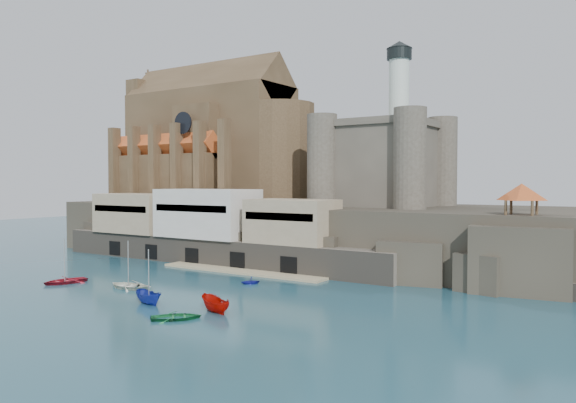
# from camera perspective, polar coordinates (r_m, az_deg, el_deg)

# --- Properties ---
(ground) EXTENTS (300.00, 300.00, 0.00)m
(ground) POSITION_cam_1_polar(r_m,az_deg,el_deg) (78.05, -14.24, -8.61)
(ground) COLOR #184252
(ground) RESTS_ON ground
(promontory) EXTENTS (100.00, 36.00, 10.00)m
(promontory) POSITION_cam_1_polar(r_m,az_deg,el_deg) (107.73, 1.37, -2.99)
(promontory) COLOR #2B2620
(promontory) RESTS_ON ground
(quay) EXTENTS (70.00, 12.00, 13.05)m
(quay) POSITION_cam_1_polar(r_m,az_deg,el_deg) (100.64, -8.44, -2.71)
(quay) COLOR #665E52
(quay) RESTS_ON ground
(church) EXTENTS (47.00, 25.93, 30.51)m
(church) POSITION_cam_1_polar(r_m,az_deg,el_deg) (123.86, -7.47, 5.61)
(church) COLOR #493622
(church) RESTS_ON promontory
(castle_keep) EXTENTS (21.20, 21.20, 29.30)m
(castle_keep) POSITION_cam_1_polar(r_m,az_deg,el_deg) (101.27, 9.74, 4.25)
(castle_keep) COLOR #4C463C
(castle_keep) RESTS_ON promontory
(rock_outcrop) EXTENTS (14.50, 10.50, 8.70)m
(rock_outcrop) POSITION_cam_1_polar(r_m,az_deg,el_deg) (79.45, 22.53, -5.59)
(rock_outcrop) COLOR #2B2620
(rock_outcrop) RESTS_ON ground
(pavilion) EXTENTS (6.40, 6.40, 5.40)m
(pavilion) POSITION_cam_1_polar(r_m,az_deg,el_deg) (78.96, 22.64, 0.71)
(pavilion) COLOR #493622
(pavilion) RESTS_ON rock_outcrop
(boat_0) EXTENTS (4.51, 2.20, 6.07)m
(boat_0) POSITION_cam_1_polar(r_m,az_deg,el_deg) (86.06, -21.73, -7.70)
(boat_0) COLOR #B71D30
(boat_0) RESTS_ON ground
(boat_2) EXTENTS (2.46, 2.43, 5.08)m
(boat_2) POSITION_cam_1_polar(r_m,az_deg,el_deg) (68.90, -13.94, -10.03)
(boat_2) COLOR #1D2D9A
(boat_2) RESTS_ON ground
(boat_3) EXTENTS (3.43, 3.43, 5.27)m
(boat_3) POSITION_cam_1_polar(r_m,az_deg,el_deg) (60.79, -11.27, -11.64)
(boat_3) COLOR #1F8043
(boat_3) RESTS_ON ground
(boat_5) EXTENTS (2.63, 2.61, 5.22)m
(boat_5) POSITION_cam_1_polar(r_m,az_deg,el_deg) (63.52, -7.45, -11.02)
(boat_5) COLOR #B00B02
(boat_5) RESTS_ON ground
(boat_6) EXTENTS (1.44, 4.46, 6.18)m
(boat_6) POSITION_cam_1_polar(r_m,az_deg,el_deg) (79.45, -15.90, -8.44)
(boat_6) COLOR silver
(boat_6) RESTS_ON ground
(boat_7) EXTENTS (2.64, 2.54, 2.64)m
(boat_7) POSITION_cam_1_polar(r_m,az_deg,el_deg) (79.58, -3.84, -8.35)
(boat_7) COLOR #181D9B
(boat_7) RESTS_ON ground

